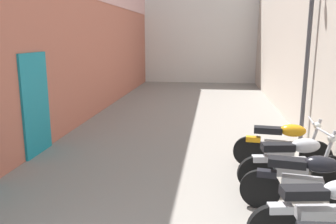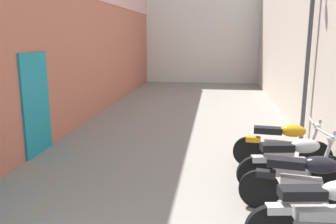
{
  "view_description": "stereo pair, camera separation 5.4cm",
  "coord_description": "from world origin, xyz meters",
  "px_view_note": "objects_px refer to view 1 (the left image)",
  "views": [
    {
      "loc": [
        0.74,
        -1.37,
        2.53
      ],
      "look_at": [
        -0.2,
        5.93,
        0.94
      ],
      "focal_mm": 37.37,
      "sensor_mm": 36.0,
      "label": 1
    },
    {
      "loc": [
        0.79,
        -1.36,
        2.53
      ],
      "look_at": [
        -0.2,
        5.93,
        0.94
      ],
      "focal_mm": 37.37,
      "sensor_mm": 36.0,
      "label": 2
    }
  ],
  "objects_px": {
    "motorcycle_fourth": "(294,162)",
    "motorcycle_third": "(307,182)",
    "motorcycle_fifth": "(283,144)",
    "street_lamp": "(305,30)",
    "motorcycle_second": "(326,212)"
  },
  "relations": [
    {
      "from": "motorcycle_fourth",
      "to": "motorcycle_fifth",
      "type": "bearing_deg",
      "value": 90.0
    },
    {
      "from": "motorcycle_fourth",
      "to": "motorcycle_third",
      "type": "bearing_deg",
      "value": -90.0
    },
    {
      "from": "motorcycle_third",
      "to": "street_lamp",
      "type": "distance_m",
      "value": 4.3
    },
    {
      "from": "motorcycle_second",
      "to": "motorcycle_fifth",
      "type": "distance_m",
      "value": 2.7
    },
    {
      "from": "motorcycle_fourth",
      "to": "motorcycle_fifth",
      "type": "xyz_separation_m",
      "value": [
        0.0,
        0.99,
        0.0
      ]
    },
    {
      "from": "motorcycle_fourth",
      "to": "motorcycle_fifth",
      "type": "relative_size",
      "value": 1.0
    },
    {
      "from": "motorcycle_third",
      "to": "street_lamp",
      "type": "bearing_deg",
      "value": 79.16
    },
    {
      "from": "motorcycle_third",
      "to": "motorcycle_fourth",
      "type": "relative_size",
      "value": 1.0
    },
    {
      "from": "street_lamp",
      "to": "motorcycle_third",
      "type": "bearing_deg",
      "value": -100.84
    },
    {
      "from": "motorcycle_second",
      "to": "motorcycle_fifth",
      "type": "height_order",
      "value": "same"
    },
    {
      "from": "motorcycle_fifth",
      "to": "street_lamp",
      "type": "xyz_separation_m",
      "value": [
        0.7,
        1.84,
        2.17
      ]
    },
    {
      "from": "motorcycle_second",
      "to": "street_lamp",
      "type": "bearing_deg",
      "value": 81.26
    },
    {
      "from": "motorcycle_second",
      "to": "motorcycle_fourth",
      "type": "height_order",
      "value": "same"
    },
    {
      "from": "motorcycle_fourth",
      "to": "street_lamp",
      "type": "relative_size",
      "value": 0.4
    },
    {
      "from": "motorcycle_second",
      "to": "motorcycle_third",
      "type": "relative_size",
      "value": 1.0
    }
  ]
}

